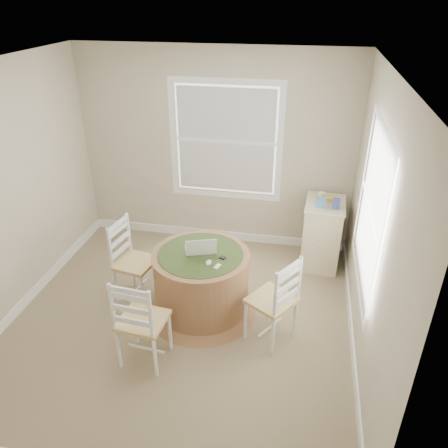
% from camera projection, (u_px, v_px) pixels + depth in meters
% --- Properties ---
extents(room, '(3.64, 3.64, 2.64)m').
position_uv_depth(room, '(196.00, 207.00, 4.23)').
color(room, '#947D5E').
rests_on(room, ground).
extents(round_table, '(1.21, 1.21, 0.74)m').
position_uv_depth(round_table, '(201.00, 280.00, 4.69)').
color(round_table, '#906240').
rests_on(round_table, ground).
extents(chair_left, '(0.47, 0.48, 0.95)m').
position_uv_depth(chair_left, '(135.00, 263.00, 4.86)').
color(chair_left, white).
rests_on(chair_left, ground).
extents(chair_near, '(0.46, 0.44, 0.95)m').
position_uv_depth(chair_near, '(143.00, 320.00, 4.02)').
color(chair_near, white).
rests_on(chair_near, ground).
extents(chair_right, '(0.56, 0.57, 0.95)m').
position_uv_depth(chair_right, '(272.00, 300.00, 4.28)').
color(chair_right, white).
rests_on(chair_right, ground).
extents(laptop, '(0.39, 0.37, 0.22)m').
position_uv_depth(laptop, '(201.00, 249.00, 4.56)').
color(laptop, white).
rests_on(laptop, round_table).
extents(mouse, '(0.08, 0.11, 0.03)m').
position_uv_depth(mouse, '(209.00, 262.00, 4.38)').
color(mouse, white).
rests_on(mouse, round_table).
extents(phone, '(0.07, 0.10, 0.02)m').
position_uv_depth(phone, '(217.00, 267.00, 4.32)').
color(phone, '#B7BABF').
rests_on(phone, round_table).
extents(keys, '(0.07, 0.06, 0.02)m').
position_uv_depth(keys, '(223.00, 258.00, 4.46)').
color(keys, black).
rests_on(keys, round_table).
extents(corner_chest, '(0.53, 0.67, 0.86)m').
position_uv_depth(corner_chest, '(322.00, 233.00, 5.52)').
color(corner_chest, '#FAE7BC').
rests_on(corner_chest, ground).
extents(tissue_box, '(0.13, 0.13, 0.10)m').
position_uv_depth(tissue_box, '(320.00, 203.00, 5.21)').
color(tissue_box, '#5189BA').
rests_on(tissue_box, corner_chest).
extents(box_yellow, '(0.15, 0.11, 0.06)m').
position_uv_depth(box_yellow, '(330.00, 198.00, 5.36)').
color(box_yellow, gold).
rests_on(box_yellow, corner_chest).
extents(box_blue, '(0.08, 0.08, 0.12)m').
position_uv_depth(box_blue, '(337.00, 204.00, 5.15)').
color(box_blue, '#344B9C').
rests_on(box_blue, corner_chest).
extents(cup_cream, '(0.07, 0.07, 0.09)m').
position_uv_depth(cup_cream, '(321.00, 195.00, 5.42)').
color(cup_cream, beige).
rests_on(cup_cream, corner_chest).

